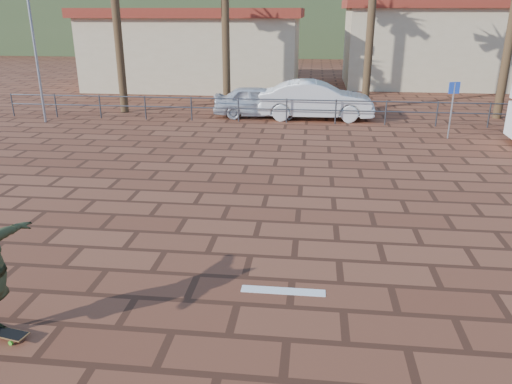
% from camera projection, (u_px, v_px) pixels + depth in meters
% --- Properties ---
extents(ground, '(120.00, 120.00, 0.00)m').
position_uv_depth(ground, '(250.00, 256.00, 9.48)').
color(ground, brown).
rests_on(ground, ground).
extents(paint_stripe, '(1.40, 0.22, 0.01)m').
position_uv_depth(paint_stripe, '(283.00, 291.00, 8.29)').
color(paint_stripe, white).
rests_on(paint_stripe, ground).
extents(guardrail, '(24.06, 0.06, 1.00)m').
position_uv_depth(guardrail, '(287.00, 106.00, 20.45)').
color(guardrail, '#47494F').
rests_on(guardrail, ground).
extents(flagpole, '(1.30, 0.10, 8.00)m').
position_uv_depth(flagpole, '(32.00, 3.00, 19.21)').
color(flagpole, gray).
rests_on(flagpole, ground).
extents(building_west, '(12.60, 7.60, 4.50)m').
position_uv_depth(building_west, '(197.00, 48.00, 29.87)').
color(building_west, beige).
rests_on(building_west, ground).
extents(building_east, '(10.60, 6.60, 5.00)m').
position_uv_depth(building_east, '(431.00, 43.00, 30.15)').
color(building_east, beige).
rests_on(building_east, ground).
extents(hill_front, '(70.00, 18.00, 6.00)m').
position_uv_depth(hill_front, '(306.00, 24.00, 55.11)').
color(hill_front, '#384C28').
rests_on(hill_front, ground).
extents(hill_back, '(35.00, 14.00, 8.00)m').
position_uv_depth(hill_back, '(132.00, 13.00, 62.72)').
color(hill_back, '#384C28').
rests_on(hill_back, ground).
extents(car_silver, '(4.02, 1.87, 1.33)m').
position_uv_depth(car_silver, '(259.00, 101.00, 21.67)').
color(car_silver, silver).
rests_on(car_silver, ground).
extents(car_white, '(4.85, 1.78, 1.59)m').
position_uv_depth(car_white, '(316.00, 100.00, 21.21)').
color(car_white, white).
rests_on(car_white, ground).
extents(street_sign, '(0.40, 0.15, 2.03)m').
position_uv_depth(street_sign, '(453.00, 99.00, 17.69)').
color(street_sign, gray).
rests_on(street_sign, ground).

